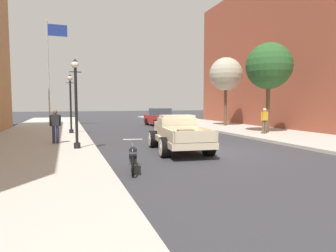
# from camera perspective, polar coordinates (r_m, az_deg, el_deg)

# --- Properties ---
(ground_plane) EXTENTS (140.00, 140.00, 0.00)m
(ground_plane) POSITION_cam_1_polar(r_m,az_deg,el_deg) (12.88, 7.51, -4.97)
(ground_plane) COLOR #333338
(sidewalk_left) EXTENTS (5.50, 64.00, 0.15)m
(sidewalk_left) POSITION_cam_1_polar(r_m,az_deg,el_deg) (11.61, -26.58, -6.07)
(sidewalk_left) COLOR #B7B2A8
(sidewalk_left) RESTS_ON ground
(sidewalk_right) EXTENTS (5.50, 64.00, 0.15)m
(sidewalk_right) POSITION_cam_1_polar(r_m,az_deg,el_deg) (17.36, 29.43, -2.82)
(sidewalk_right) COLOR #B7B2A8
(sidewalk_right) RESTS_ON ground
(hotrod_truck_cream) EXTENTS (2.55, 5.07, 1.58)m
(hotrod_truck_cream) POSITION_cam_1_polar(r_m,az_deg,el_deg) (13.01, 1.80, -1.49)
(hotrod_truck_cream) COLOR beige
(hotrod_truck_cream) RESTS_ON ground
(motorcycle_parked) EXTENTS (0.72, 2.08, 0.93)m
(motorcycle_parked) POSITION_cam_1_polar(r_m,az_deg,el_deg) (9.16, -6.89, -6.00)
(motorcycle_parked) COLOR black
(motorcycle_parked) RESTS_ON ground
(car_background_red) EXTENTS (2.05, 4.39, 1.65)m
(car_background_red) POSITION_cam_1_polar(r_m,az_deg,el_deg) (27.16, -1.66, 1.64)
(car_background_red) COLOR #AD1E1E
(car_background_red) RESTS_ON ground
(pedestrian_sidewalk_left) EXTENTS (0.53, 0.22, 1.65)m
(pedestrian_sidewalk_left) POSITION_cam_1_polar(r_m,az_deg,el_deg) (15.17, -21.19, 0.32)
(pedestrian_sidewalk_left) COLOR #232847
(pedestrian_sidewalk_left) RESTS_ON sidewalk_left
(pedestrian_sidewalk_right) EXTENTS (0.53, 0.22, 1.65)m
(pedestrian_sidewalk_right) POSITION_cam_1_polar(r_m,az_deg,el_deg) (19.74, 18.37, 1.28)
(pedestrian_sidewalk_right) COLOR brown
(pedestrian_sidewalk_right) RESTS_ON sidewalk_right
(street_lamp_near) EXTENTS (0.50, 0.32, 3.85)m
(street_lamp_near) POSITION_cam_1_polar(r_m,az_deg,el_deg) (13.17, -17.58, 5.49)
(street_lamp_near) COLOR black
(street_lamp_near) RESTS_ON sidewalk_left
(street_lamp_far) EXTENTS (0.50, 0.32, 3.85)m
(street_lamp_far) POSITION_cam_1_polar(r_m,az_deg,el_deg) (20.17, -18.54, 5.03)
(street_lamp_far) COLOR black
(street_lamp_far) RESTS_ON sidewalk_left
(flagpole) EXTENTS (1.74, 0.16, 9.16)m
(flagpole) POSITION_cam_1_polar(r_m,az_deg,el_deg) (28.12, -21.96, 11.63)
(flagpole) COLOR #B2B2B7
(flagpole) RESTS_ON sidewalk_left
(street_tree_nearest) EXTENTS (3.07, 3.07, 5.97)m
(street_tree_nearest) POSITION_cam_1_polar(r_m,az_deg,el_deg) (20.87, 19.14, 10.99)
(street_tree_nearest) COLOR brown
(street_tree_nearest) RESTS_ON sidewalk_right
(street_tree_second) EXTENTS (2.86, 2.86, 5.94)m
(street_tree_second) POSITION_cam_1_polar(r_m,az_deg,el_deg) (26.27, 11.26, 9.89)
(street_tree_second) COLOR brown
(street_tree_second) RESTS_ON sidewalk_right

